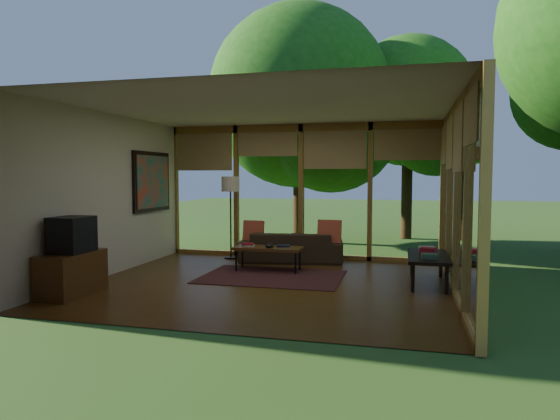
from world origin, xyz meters
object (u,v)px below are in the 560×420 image
(media_cabinet, at_px, (72,274))
(sofa, at_px, (291,247))
(television, at_px, (72,235))
(coffee_table, at_px, (268,249))
(floor_lamp, at_px, (231,189))
(side_console, at_px, (428,258))

(media_cabinet, bearing_deg, sofa, 54.77)
(sofa, xyz_separation_m, television, (-2.37, -3.38, 0.56))
(media_cabinet, height_order, coffee_table, media_cabinet)
(floor_lamp, bearing_deg, side_console, -22.04)
(side_console, bearing_deg, floor_lamp, 157.96)
(sofa, height_order, media_cabinet, media_cabinet)
(side_console, bearing_deg, media_cabinet, -158.33)
(media_cabinet, xyz_separation_m, floor_lamp, (1.12, 3.45, 1.11))
(television, relative_size, side_console, 0.39)
(media_cabinet, distance_m, side_console, 5.24)
(coffee_table, bearing_deg, media_cabinet, -133.12)
(media_cabinet, xyz_separation_m, coffee_table, (2.20, 2.35, 0.09))
(sofa, distance_m, side_console, 2.88)
(media_cabinet, xyz_separation_m, side_console, (4.87, 1.94, 0.11))
(floor_lamp, height_order, side_console, floor_lamp)
(media_cabinet, bearing_deg, side_console, 21.67)
(side_console, bearing_deg, coffee_table, 171.12)
(television, xyz_separation_m, side_console, (4.85, 1.94, -0.44))
(media_cabinet, distance_m, coffee_table, 3.22)
(media_cabinet, bearing_deg, floor_lamp, 72.06)
(floor_lamp, bearing_deg, sofa, -3.39)
(television, relative_size, floor_lamp, 0.33)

